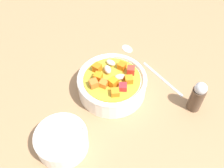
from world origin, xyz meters
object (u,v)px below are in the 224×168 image
(pepper_shaker, at_px, (197,96))
(spoon, at_px, (143,61))
(soup_bowl_main, at_px, (112,83))
(side_bowl_small, at_px, (62,140))

(pepper_shaker, bearing_deg, spoon, 152.29)
(soup_bowl_main, xyz_separation_m, spoon, (0.03, 0.12, -0.02))
(side_bowl_small, bearing_deg, spoon, 79.90)
(soup_bowl_main, relative_size, pepper_shaker, 1.95)
(soup_bowl_main, distance_m, spoon, 0.13)
(soup_bowl_main, distance_m, pepper_shaker, 0.19)
(spoon, distance_m, side_bowl_small, 0.30)
(spoon, xyz_separation_m, side_bowl_small, (-0.05, -0.30, 0.02))
(soup_bowl_main, relative_size, side_bowl_small, 1.53)
(spoon, relative_size, pepper_shaker, 2.54)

